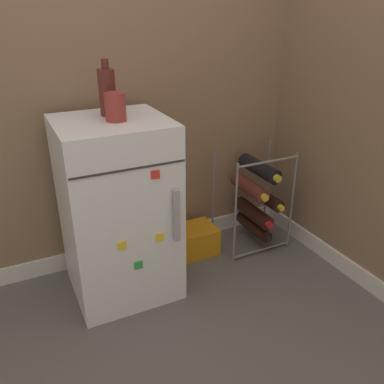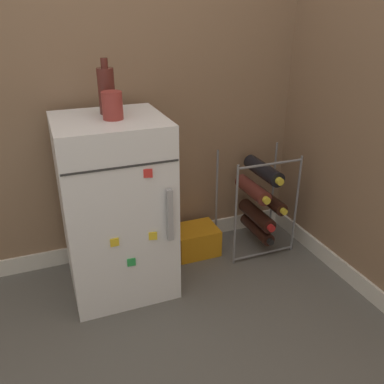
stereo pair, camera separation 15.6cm
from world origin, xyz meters
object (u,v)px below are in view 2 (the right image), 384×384
at_px(wine_rack, 260,200).
at_px(soda_box, 196,240).
at_px(fridge_top_cup, 112,106).
at_px(fridge_top_bottle, 107,90).
at_px(mini_fridge, 116,207).

relative_size(wine_rack, soda_box, 2.40).
distance_m(soda_box, fridge_top_cup, 0.93).
relative_size(soda_box, fridge_top_bottle, 1.01).
bearing_deg(fridge_top_cup, wine_rack, 6.26).
bearing_deg(wine_rack, fridge_top_cup, -173.74).
distance_m(mini_fridge, fridge_top_cup, 0.48).
bearing_deg(mini_fridge, fridge_top_cup, -59.62).
distance_m(soda_box, fridge_top_bottle, 0.96).
xyz_separation_m(mini_fridge, fridge_top_bottle, (0.02, 0.08, 0.52)).
xyz_separation_m(wine_rack, fridge_top_bottle, (-0.78, 0.02, 0.65)).
relative_size(wine_rack, fridge_top_cup, 5.00).
height_order(mini_fridge, fridge_top_cup, fridge_top_cup).
bearing_deg(soda_box, fridge_top_cup, -160.86).
distance_m(wine_rack, fridge_top_bottle, 1.01).
bearing_deg(mini_fridge, soda_box, 15.14).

